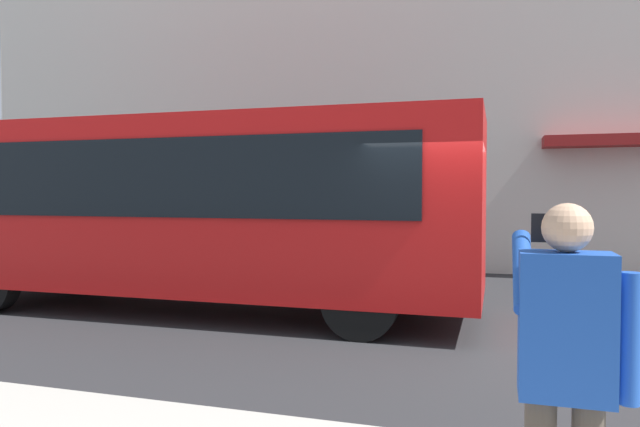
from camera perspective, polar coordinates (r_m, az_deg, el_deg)
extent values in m
plane|color=#2B2B2D|center=(7.97, 14.21, -11.75)|extent=(60.00, 60.00, 0.00)
cube|color=beige|center=(15.10, 15.71, 17.77)|extent=(28.00, 0.80, 12.00)
cube|color=red|center=(9.57, -12.27, 0.86)|extent=(9.00, 2.50, 2.60)
cube|color=black|center=(8.50, -16.44, 3.37)|extent=(7.60, 0.06, 1.10)
cylinder|color=black|center=(12.25, -22.04, -4.61)|extent=(1.00, 0.28, 1.00)
cylinder|color=black|center=(9.70, 6.88, -6.21)|extent=(1.00, 0.28, 1.00)
cylinder|color=black|center=(7.58, 3.95, -8.55)|extent=(1.00, 0.28, 1.00)
cube|color=#1E4CAD|center=(2.88, 22.87, -10.05)|extent=(0.40, 0.24, 0.66)
sphere|color=#D8A884|center=(2.82, 23.00, -1.28)|extent=(0.22, 0.22, 0.22)
cylinder|color=#1E4CAD|center=(2.93, 28.02, -10.74)|extent=(0.09, 0.09, 0.58)
cylinder|color=#1E4CAD|center=(2.99, 19.17, -5.29)|extent=(0.09, 0.48, 0.37)
cube|color=black|center=(3.11, 20.58, -1.31)|extent=(0.07, 0.01, 0.14)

